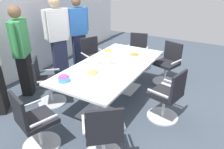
{
  "coord_description": "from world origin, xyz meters",
  "views": [
    {
      "loc": [
        -3.11,
        -1.78,
        2.25
      ],
      "look_at": [
        0.0,
        0.0,
        0.55
      ],
      "focal_mm": 33.65,
      "sensor_mm": 36.0,
      "label": 1
    }
  ],
  "objects_px": {
    "office_chair_6": "(34,124)",
    "napkin_pile": "(124,49)",
    "person_standing_3": "(78,31)",
    "donut_platter": "(106,62)",
    "snack_bowl_cookies": "(93,74)",
    "office_chair_3": "(137,54)",
    "office_chair_4": "(93,59)",
    "snack_bowl_pretzels": "(134,55)",
    "office_chair_2": "(167,65)",
    "office_chair_5": "(47,84)",
    "office_chair_0": "(104,136)",
    "snack_bowl_chips_yellow": "(108,52)",
    "office_chair_1": "(167,98)",
    "person_standing_2": "(58,36)",
    "plate_stack": "(116,69)",
    "snack_bowl_candy_mix": "(64,78)",
    "conference_table": "(112,71)",
    "person_standing_1": "(22,51)"
  },
  "relations": [
    {
      "from": "person_standing_2",
      "to": "donut_platter",
      "type": "bearing_deg",
      "value": 102.68
    },
    {
      "from": "office_chair_5",
      "to": "office_chair_2",
      "type": "bearing_deg",
      "value": 98.13
    },
    {
      "from": "person_standing_3",
      "to": "donut_platter",
      "type": "xyz_separation_m",
      "value": [
        -1.12,
        -1.51,
        -0.17
      ]
    },
    {
      "from": "office_chair_6",
      "to": "person_standing_1",
      "type": "bearing_deg",
      "value": 161.22
    },
    {
      "from": "office_chair_4",
      "to": "office_chair_6",
      "type": "bearing_deg",
      "value": 41.68
    },
    {
      "from": "office_chair_2",
      "to": "person_standing_2",
      "type": "bearing_deg",
      "value": 40.2
    },
    {
      "from": "office_chair_3",
      "to": "donut_platter",
      "type": "xyz_separation_m",
      "value": [
        -1.67,
        -0.07,
        0.36
      ]
    },
    {
      "from": "office_chair_3",
      "to": "snack_bowl_chips_yellow",
      "type": "xyz_separation_m",
      "value": [
        -1.18,
        0.17,
        0.39
      ]
    },
    {
      "from": "plate_stack",
      "to": "napkin_pile",
      "type": "relative_size",
      "value": 1.43
    },
    {
      "from": "office_chair_1",
      "to": "person_standing_1",
      "type": "bearing_deg",
      "value": 115.0
    },
    {
      "from": "person_standing_3",
      "to": "donut_platter",
      "type": "distance_m",
      "value": 1.89
    },
    {
      "from": "office_chair_1",
      "to": "snack_bowl_candy_mix",
      "type": "bearing_deg",
      "value": 135.3
    },
    {
      "from": "office_chair_4",
      "to": "person_standing_1",
      "type": "xyz_separation_m",
      "value": [
        -1.42,
        0.67,
        0.52
      ]
    },
    {
      "from": "office_chair_3",
      "to": "napkin_pile",
      "type": "xyz_separation_m",
      "value": [
        -0.87,
        -0.05,
        0.39
      ]
    },
    {
      "from": "office_chair_1",
      "to": "napkin_pile",
      "type": "xyz_separation_m",
      "value": [
        0.87,
        1.26,
        0.39
      ]
    },
    {
      "from": "office_chair_6",
      "to": "snack_bowl_chips_yellow",
      "type": "relative_size",
      "value": 4.32
    },
    {
      "from": "snack_bowl_candy_mix",
      "to": "office_chair_5",
      "type": "bearing_deg",
      "value": 69.83
    },
    {
      "from": "office_chair_3",
      "to": "snack_bowl_pretzels",
      "type": "bearing_deg",
      "value": 97.33
    },
    {
      "from": "office_chair_6",
      "to": "snack_bowl_candy_mix",
      "type": "bearing_deg",
      "value": 110.76
    },
    {
      "from": "conference_table",
      "to": "office_chair_6",
      "type": "bearing_deg",
      "value": 170.14
    },
    {
      "from": "office_chair_6",
      "to": "snack_bowl_cookies",
      "type": "relative_size",
      "value": 4.41
    },
    {
      "from": "office_chair_0",
      "to": "office_chair_6",
      "type": "xyz_separation_m",
      "value": [
        -0.28,
        0.95,
        0.0
      ]
    },
    {
      "from": "person_standing_3",
      "to": "snack_bowl_cookies",
      "type": "height_order",
      "value": "person_standing_3"
    },
    {
      "from": "office_chair_5",
      "to": "person_standing_2",
      "type": "height_order",
      "value": "person_standing_2"
    },
    {
      "from": "snack_bowl_chips_yellow",
      "to": "napkin_pile",
      "type": "distance_m",
      "value": 0.38
    },
    {
      "from": "snack_bowl_candy_mix",
      "to": "snack_bowl_cookies",
      "type": "xyz_separation_m",
      "value": [
        0.34,
        -0.32,
        0.0
      ]
    },
    {
      "from": "office_chair_0",
      "to": "office_chair_2",
      "type": "bearing_deg",
      "value": 49.89
    },
    {
      "from": "office_chair_0",
      "to": "person_standing_2",
      "type": "relative_size",
      "value": 0.49
    },
    {
      "from": "office_chair_6",
      "to": "napkin_pile",
      "type": "height_order",
      "value": "office_chair_6"
    },
    {
      "from": "person_standing_2",
      "to": "conference_table",
      "type": "bearing_deg",
      "value": 103.62
    },
    {
      "from": "office_chair_3",
      "to": "snack_bowl_cookies",
      "type": "height_order",
      "value": "office_chair_3"
    },
    {
      "from": "snack_bowl_chips_yellow",
      "to": "office_chair_1",
      "type": "bearing_deg",
      "value": -110.92
    },
    {
      "from": "donut_platter",
      "to": "napkin_pile",
      "type": "height_order",
      "value": "napkin_pile"
    },
    {
      "from": "office_chair_0",
      "to": "office_chair_3",
      "type": "distance_m",
      "value": 3.16
    },
    {
      "from": "office_chair_2",
      "to": "snack_bowl_cookies",
      "type": "distance_m",
      "value": 2.08
    },
    {
      "from": "donut_platter",
      "to": "person_standing_3",
      "type": "bearing_deg",
      "value": 53.48
    },
    {
      "from": "office_chair_4",
      "to": "donut_platter",
      "type": "distance_m",
      "value": 1.2
    },
    {
      "from": "conference_table",
      "to": "office_chair_1",
      "type": "relative_size",
      "value": 2.64
    },
    {
      "from": "snack_bowl_cookies",
      "to": "snack_bowl_chips_yellow",
      "type": "distance_m",
      "value": 1.17
    },
    {
      "from": "office_chair_3",
      "to": "person_standing_3",
      "type": "distance_m",
      "value": 1.63
    },
    {
      "from": "office_chair_4",
      "to": "donut_platter",
      "type": "bearing_deg",
      "value": 72.62
    },
    {
      "from": "snack_bowl_chips_yellow",
      "to": "office_chair_5",
      "type": "bearing_deg",
      "value": 152.44
    },
    {
      "from": "office_chair_0",
      "to": "snack_bowl_chips_yellow",
      "type": "relative_size",
      "value": 4.32
    },
    {
      "from": "office_chair_1",
      "to": "person_standing_2",
      "type": "height_order",
      "value": "person_standing_2"
    },
    {
      "from": "office_chair_2",
      "to": "plate_stack",
      "type": "height_order",
      "value": "office_chair_2"
    },
    {
      "from": "office_chair_0",
      "to": "plate_stack",
      "type": "distance_m",
      "value": 1.33
    },
    {
      "from": "snack_bowl_cookies",
      "to": "donut_platter",
      "type": "height_order",
      "value": "snack_bowl_cookies"
    },
    {
      "from": "snack_bowl_pretzels",
      "to": "office_chair_2",
      "type": "bearing_deg",
      "value": -33.5
    },
    {
      "from": "snack_bowl_pretzels",
      "to": "person_standing_2",
      "type": "bearing_deg",
      "value": 95.27
    },
    {
      "from": "snack_bowl_cookies",
      "to": "donut_platter",
      "type": "bearing_deg",
      "value": 12.85
    }
  ]
}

